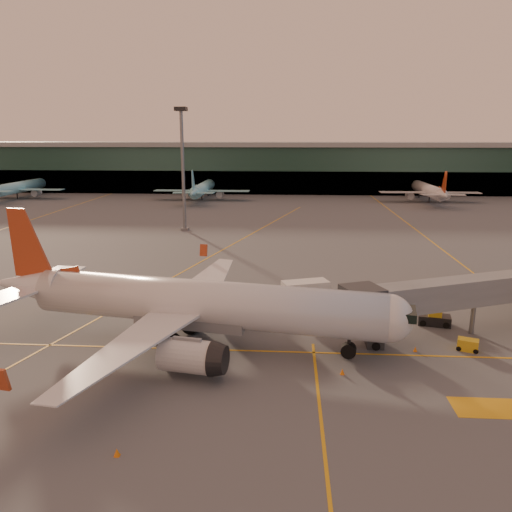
# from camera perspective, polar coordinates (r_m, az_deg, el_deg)

# --- Properties ---
(ground) EXTENTS (600.00, 600.00, 0.00)m
(ground) POSITION_cam_1_polar(r_m,az_deg,el_deg) (43.76, 0.19, -13.52)
(ground) COLOR #4C4F54
(ground) RESTS_ON ground
(taxi_markings) EXTENTS (100.12, 173.00, 0.01)m
(taxi_markings) POSITION_cam_1_polar(r_m,az_deg,el_deg) (86.26, -2.77, 0.24)
(taxi_markings) COLOR gold
(taxi_markings) RESTS_ON ground
(terminal) EXTENTS (400.00, 20.00, 17.60)m
(terminal) POSITION_cam_1_polar(r_m,az_deg,el_deg) (181.01, 3.11, 10.08)
(terminal) COLOR #19382D
(terminal) RESTS_ON ground
(mast_west_near) EXTENTS (2.40, 2.40, 25.60)m
(mast_west_near) POSITION_cam_1_polar(r_m,az_deg,el_deg) (107.35, -8.38, 10.78)
(mast_west_near) COLOR slate
(mast_west_near) RESTS_ON ground
(distant_aircraft_row) EXTENTS (225.00, 34.00, 13.00)m
(distant_aircraft_row) POSITION_cam_1_polar(r_m,az_deg,el_deg) (167.82, -15.85, 6.30)
(distant_aircraft_row) COLOR #87D5E2
(distant_aircraft_row) RESTS_ON ground
(main_airplane) EXTENTS (42.17, 38.26, 12.78)m
(main_airplane) POSITION_cam_1_polar(r_m,az_deg,el_deg) (48.71, -7.50, -5.44)
(main_airplane) COLOR silver
(main_airplane) RESTS_ON ground
(jet_bridge) EXTENTS (28.99, 14.20, 6.18)m
(jet_bridge) POSITION_cam_1_polar(r_m,az_deg,el_deg) (56.51, 24.93, -3.69)
(jet_bridge) COLOR slate
(jet_bridge) RESTS_ON ground
(catering_truck) EXTENTS (5.60, 3.79, 4.00)m
(catering_truck) POSITION_cam_1_polar(r_m,az_deg,el_deg) (56.89, 5.71, -4.56)
(catering_truck) COLOR #AF3B19
(catering_truck) RESTS_ON ground
(gpu_cart) EXTENTS (2.20, 1.77, 1.12)m
(gpu_cart) POSITION_cam_1_polar(r_m,az_deg,el_deg) (52.23, 23.05, -9.35)
(gpu_cart) COLOR gold
(gpu_cart) RESTS_ON ground
(pushback_tug) EXTENTS (3.63, 2.43, 1.72)m
(pushback_tug) POSITION_cam_1_polar(r_m,az_deg,el_deg) (57.59, 19.71, -6.75)
(pushback_tug) COLOR black
(pushback_tug) RESTS_ON ground
(cone_nose) EXTENTS (0.38, 0.38, 0.48)m
(cone_nose) POSITION_cam_1_polar(r_m,az_deg,el_deg) (50.41, 17.74, -10.10)
(cone_nose) COLOR orange
(cone_nose) RESTS_ON ground
(cone_wing_right) EXTENTS (0.42, 0.42, 0.54)m
(cone_wing_right) POSITION_cam_1_polar(r_m,az_deg,el_deg) (35.38, -15.61, -20.80)
(cone_wing_right) COLOR orange
(cone_wing_right) RESTS_ON ground
(cone_fwd) EXTENTS (0.40, 0.40, 0.51)m
(cone_fwd) POSITION_cam_1_polar(r_m,az_deg,el_deg) (44.50, 9.83, -12.89)
(cone_fwd) COLOR orange
(cone_fwd) RESTS_ON ground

